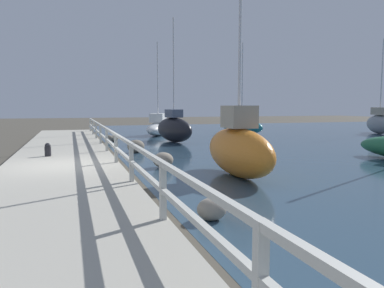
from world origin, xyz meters
TOP-DOWN VIEW (x-y plane):
  - ground_plane at (0.00, 0.00)m, footprint 120.00×120.00m
  - dock_walkway at (0.00, 0.00)m, footprint 3.56×36.00m
  - railing at (1.68, 0.00)m, footprint 0.10×32.50m
  - boulder_far_strip at (3.35, 0.45)m, footprint 0.72×0.65m
  - boulder_upstream at (2.79, -5.78)m, footprint 0.57×0.51m
  - boulder_near_dock at (2.81, 10.90)m, footprint 0.52×0.47m
  - boulder_water_edge at (2.50, 10.82)m, footprint 0.54×0.48m
  - boulder_mid_strip at (3.16, 4.99)m, footprint 0.80×0.72m
  - mooring_bollard at (-0.52, 2.29)m, footprint 0.23×0.23m
  - sailboat_orange at (5.16, -1.88)m, footprint 1.19×4.07m
  - sailboat_black at (6.21, 9.46)m, footprint 1.82×4.19m
  - sailboat_gray at (23.32, 11.08)m, footprint 2.53×4.46m
  - sailboat_white at (6.48, 14.95)m, footprint 3.21×4.87m
  - sailboat_teal at (12.79, 13.86)m, footprint 2.26×4.73m

SIDE VIEW (x-z plane):
  - ground_plane at x=0.00m, z-range 0.00..0.00m
  - dock_walkway at x=0.00m, z-range 0.00..0.33m
  - boulder_near_dock at x=2.81m, z-range 0.00..0.39m
  - boulder_water_edge at x=2.50m, z-range 0.00..0.40m
  - boulder_upstream at x=2.79m, z-range 0.00..0.43m
  - boulder_far_strip at x=3.35m, z-range 0.00..0.54m
  - boulder_mid_strip at x=3.16m, z-range 0.00..0.60m
  - mooring_bollard at x=-0.52m, z-range 0.33..0.81m
  - sailboat_white at x=6.48m, z-range -2.78..4.03m
  - sailboat_teal at x=12.79m, z-range -2.77..4.13m
  - sailboat_black at x=6.21m, z-range -2.83..4.48m
  - sailboat_orange at x=5.16m, z-range -2.19..3.88m
  - sailboat_gray at x=23.32m, z-range -2.77..4.53m
  - railing at x=1.68m, z-range 0.51..1.46m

